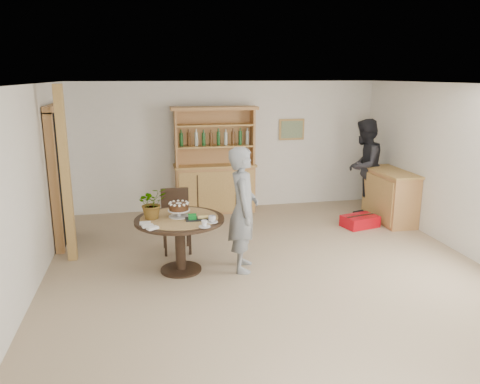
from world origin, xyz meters
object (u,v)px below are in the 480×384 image
object	(u,v)px
dining_chair	(176,216)
red_suitcase	(360,221)
sideboard	(390,196)
teen_boy	(243,210)
hutch	(215,177)
dining_table	(180,229)
adult_person	(364,166)

from	to	relation	value
dining_chair	red_suitcase	world-z (taller)	dining_chair
sideboard	red_suitcase	world-z (taller)	sideboard
teen_boy	red_suitcase	xyz separation A→B (m)	(2.40, 1.40, -0.75)
sideboard	dining_chair	world-z (taller)	dining_chair
red_suitcase	sideboard	bearing A→B (deg)	3.63
hutch	sideboard	world-z (taller)	hutch
red_suitcase	dining_chair	bearing A→B (deg)	173.80
dining_table	red_suitcase	xyz separation A→B (m)	(3.25, 1.30, -0.50)
dining_table	dining_chair	world-z (taller)	dining_chair
hutch	red_suitcase	bearing A→B (deg)	-31.67
sideboard	adult_person	bearing A→B (deg)	110.58
hutch	red_suitcase	size ratio (longest dim) A/B	3.00
dining_table	adult_person	distance (m)	4.28
hutch	teen_boy	bearing A→B (deg)	-90.71
dining_chair	adult_person	size ratio (longest dim) A/B	0.52
hutch	sideboard	size ratio (longest dim) A/B	1.62
sideboard	dining_table	bearing A→B (deg)	-158.83
sideboard	teen_boy	world-z (taller)	teen_boy
hutch	teen_boy	distance (m)	2.87
teen_boy	red_suitcase	distance (m)	2.88
dining_chair	red_suitcase	size ratio (longest dim) A/B	1.39
teen_boy	adult_person	distance (m)	3.63
sideboard	dining_chair	xyz separation A→B (m)	(-3.93, -0.69, 0.06)
dining_chair	adult_person	world-z (taller)	adult_person
adult_person	sideboard	bearing A→B (deg)	68.18
hutch	dining_chair	distance (m)	2.13
adult_person	teen_boy	bearing A→B (deg)	-3.84
teen_boy	adult_person	bearing A→B (deg)	-40.07
dining_table	hutch	bearing A→B (deg)	72.22
dining_chair	adult_person	xyz separation A→B (m)	(3.69, 1.33, 0.37)
hutch	red_suitcase	xyz separation A→B (m)	(2.37, -1.46, -0.59)
hutch	dining_table	world-z (taller)	hutch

